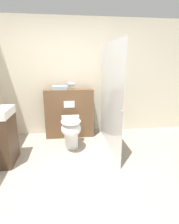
{
  "coord_description": "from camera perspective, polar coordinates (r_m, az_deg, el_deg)",
  "views": [
    {
      "loc": [
        -0.14,
        -2.05,
        1.56
      ],
      "look_at": [
        0.26,
        1.11,
        0.68
      ],
      "focal_mm": 28.0,
      "sensor_mm": 36.0,
      "label": 1
    }
  ],
  "objects": [
    {
      "name": "toilet",
      "position": [
        3.28,
        -6.06,
        -5.89
      ],
      "size": [
        0.36,
        0.61,
        0.57
      ],
      "color": "white",
      "rests_on": "ground_plane"
    },
    {
      "name": "ground_plane",
      "position": [
        2.57,
        -2.91,
        -21.8
      ],
      "size": [
        12.0,
        12.0,
        0.0
      ],
      "primitive_type": "plane",
      "color": "#9E9384"
    },
    {
      "name": "partition_panel",
      "position": [
        3.81,
        -6.57,
        -0.42
      ],
      "size": [
        1.02,
        0.28,
        1.05
      ],
      "color": "brown",
      "rests_on": "ground_plane"
    },
    {
      "name": "wall_back",
      "position": [
        3.93,
        -5.33,
        10.89
      ],
      "size": [
        8.0,
        0.06,
        2.5
      ],
      "color": "beige",
      "rests_on": "ground_plane"
    },
    {
      "name": "hair_drier",
      "position": [
        3.71,
        -5.89,
        8.99
      ],
      "size": [
        0.15,
        0.09,
        0.15
      ],
      "color": "#B7B7BC",
      "rests_on": "partition_panel"
    },
    {
      "name": "shower_glass",
      "position": [
        3.22,
        6.56,
        4.57
      ],
      "size": [
        0.04,
        1.63,
        1.91
      ],
      "color": "silver",
      "rests_on": "ground_plane"
    },
    {
      "name": "folded_towel",
      "position": [
        3.68,
        -9.73,
        7.82
      ],
      "size": [
        0.3,
        0.18,
        0.07
      ],
      "color": "#8C9EAD",
      "rests_on": "partition_panel"
    }
  ]
}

